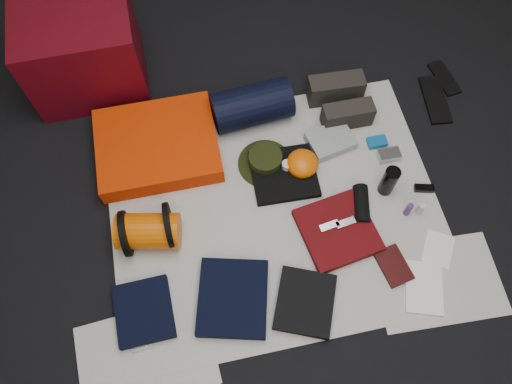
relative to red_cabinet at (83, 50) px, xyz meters
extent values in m
cube|color=black|center=(0.81, -0.99, -0.25)|extent=(4.50, 4.50, 0.02)
cube|color=silver|center=(0.81, -0.99, -0.24)|extent=(1.60, 1.30, 0.01)
cube|color=silver|center=(0.11, -1.54, -0.24)|extent=(0.61, 0.44, 0.00)
cube|color=silver|center=(1.46, -1.49, -0.24)|extent=(0.60, 0.43, 0.00)
cube|color=#53060F|center=(0.00, 0.00, 0.00)|extent=(0.58, 0.48, 0.48)
cube|color=red|center=(0.29, -0.54, -0.18)|extent=(0.61, 0.50, 0.11)
cylinder|color=#D75503|center=(0.20, -1.01, -0.15)|extent=(0.32, 0.23, 0.17)
cylinder|color=black|center=(0.10, -1.01, -0.13)|extent=(0.02, 0.22, 0.22)
cylinder|color=black|center=(0.30, -1.01, -0.13)|extent=(0.02, 0.22, 0.22)
cylinder|color=black|center=(0.81, -0.43, -0.13)|extent=(0.43, 0.25, 0.21)
cylinder|color=black|center=(0.82, -0.73, -0.23)|extent=(0.36, 0.36, 0.01)
cylinder|color=black|center=(0.82, -0.73, -0.19)|extent=(0.17, 0.17, 0.07)
cube|color=#292520|center=(1.29, -0.57, -0.17)|extent=(0.26, 0.10, 0.13)
cube|color=#292520|center=(1.27, -0.39, -0.16)|extent=(0.30, 0.12, 0.15)
cube|color=black|center=(1.81, -0.53, -0.23)|extent=(0.15, 0.32, 0.02)
cube|color=black|center=(1.92, -0.40, -0.23)|extent=(0.12, 0.25, 0.01)
cube|color=black|center=(0.13, -1.36, -0.21)|extent=(0.25, 0.29, 0.04)
cube|color=black|center=(0.52, -1.38, -0.21)|extent=(0.38, 0.41, 0.05)
cube|color=black|center=(0.84, -1.47, -0.21)|extent=(0.34, 0.36, 0.04)
cube|color=black|center=(0.89, -0.81, -0.22)|extent=(0.33, 0.31, 0.03)
cube|color=#53090C|center=(1.07, -1.17, -0.21)|extent=(0.39, 0.39, 0.04)
ellipsoid|color=#D75503|center=(0.99, -0.79, -0.18)|extent=(0.20, 0.20, 0.11)
cube|color=gray|center=(1.17, -0.68, -0.21)|extent=(0.26, 0.21, 0.06)
cylinder|color=black|center=(1.37, -0.99, -0.14)|extent=(0.08, 0.08, 0.19)
cylinder|color=black|center=(1.22, -1.06, -0.20)|extent=(0.12, 0.21, 0.08)
cube|color=#A4A4A8|center=(1.45, -0.82, -0.21)|extent=(0.11, 0.07, 0.04)
cube|color=#0E5690|center=(1.41, -0.73, -0.22)|extent=(0.10, 0.06, 0.03)
cylinder|color=#512371|center=(1.43, -1.14, -0.19)|extent=(0.03, 0.03, 0.09)
cylinder|color=silver|center=(1.49, -1.15, -0.19)|extent=(0.03, 0.03, 0.08)
cube|color=black|center=(1.28, -1.39, -0.22)|extent=(0.15, 0.20, 0.03)
cube|color=white|center=(1.39, -1.51, -0.23)|extent=(0.24, 0.29, 0.01)
cube|color=white|center=(1.52, -1.35, -0.23)|extent=(0.20, 0.21, 0.01)
cube|color=black|center=(1.56, -1.03, -0.22)|extent=(0.10, 0.06, 0.02)
cube|color=#A4A4A8|center=(0.09, -1.49, -0.23)|extent=(0.08, 0.08, 0.01)
cylinder|color=silver|center=(0.91, -0.78, -0.18)|extent=(0.05, 0.05, 0.03)
cube|color=#A4A4A8|center=(1.03, -1.15, -0.18)|extent=(0.10, 0.05, 0.01)
cube|color=#A4A4A8|center=(1.11, -1.15, -0.18)|extent=(0.10, 0.05, 0.01)
camera|label=1|loc=(0.51, -1.94, 2.01)|focal=35.00mm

